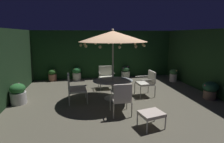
# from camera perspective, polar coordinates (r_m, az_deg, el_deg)

# --- Properties ---
(ground_plane) EXTENTS (7.97, 7.08, 0.02)m
(ground_plane) POSITION_cam_1_polar(r_m,az_deg,el_deg) (6.48, 1.49, -8.98)
(ground_plane) COLOR #605B4B
(hedge_backdrop_rear) EXTENTS (7.97, 0.30, 2.53)m
(hedge_backdrop_rear) POSITION_cam_1_polar(r_m,az_deg,el_deg) (9.45, -2.57, 5.70)
(hedge_backdrop_rear) COLOR #173518
(hedge_backdrop_rear) RESTS_ON ground_plane
(hedge_backdrop_right) EXTENTS (0.30, 7.08, 2.53)m
(hedge_backdrop_right) POSITION_cam_1_polar(r_m,az_deg,el_deg) (7.85, 30.17, 2.75)
(hedge_backdrop_right) COLOR #1B3719
(hedge_backdrop_right) RESTS_ON ground_plane
(patio_dining_table) EXTENTS (1.46, 1.16, 0.71)m
(patio_dining_table) POSITION_cam_1_polar(r_m,az_deg,el_deg) (6.29, 0.28, -4.30)
(patio_dining_table) COLOR #B7AFA6
(patio_dining_table) RESTS_ON ground_plane
(patio_umbrella) EXTENTS (2.37, 2.37, 2.53)m
(patio_umbrella) POSITION_cam_1_polar(r_m,az_deg,el_deg) (6.04, 0.30, 11.55)
(patio_umbrella) COLOR #B7AFA5
(patio_umbrella) RESTS_ON ground_plane
(patio_chair_north) EXTENTS (0.67, 0.61, 0.96)m
(patio_chair_north) POSITION_cam_1_polar(r_m,az_deg,el_deg) (7.58, -2.00, -1.22)
(patio_chair_north) COLOR #B7B4AB
(patio_chair_north) RESTS_ON ground_plane
(patio_chair_northeast) EXTENTS (0.68, 0.69, 0.99)m
(patio_chair_northeast) POSITION_cam_1_polar(r_m,az_deg,el_deg) (6.11, -12.41, -5.04)
(patio_chair_northeast) COLOR #B2B3A9
(patio_chair_northeast) RESTS_ON ground_plane
(patio_chair_east) EXTENTS (0.57, 0.58, 0.99)m
(patio_chair_east) POSITION_cam_1_polar(r_m,az_deg,el_deg) (5.01, 3.15, -8.37)
(patio_chair_east) COLOR #BBB4A4
(patio_chair_east) RESTS_ON ground_plane
(patio_chair_southeast) EXTENTS (0.67, 0.64, 0.96)m
(patio_chair_southeast) POSITION_cam_1_polar(r_m,az_deg,el_deg) (6.75, 11.59, -3.15)
(patio_chair_southeast) COLOR #B9B7A7
(patio_chair_southeast) RESTS_ON ground_plane
(ottoman_footrest) EXTENTS (0.67, 0.59, 0.41)m
(ottoman_footrest) POSITION_cam_1_polar(r_m,az_deg,el_deg) (4.58, 12.91, -13.60)
(ottoman_footrest) COLOR #B3AFAD
(ottoman_footrest) RESTS_ON ground_plane
(potted_plant_back_right) EXTENTS (0.51, 0.51, 0.71)m
(potted_plant_back_right) POSITION_cam_1_polar(r_m,az_deg,el_deg) (6.72, -28.64, -6.44)
(potted_plant_back_right) COLOR beige
(potted_plant_back_right) RESTS_ON ground_plane
(potted_plant_front_corner) EXTENTS (0.41, 0.41, 0.60)m
(potted_plant_front_corner) POSITION_cam_1_polar(r_m,az_deg,el_deg) (9.30, -19.11, -1.05)
(potted_plant_front_corner) COLOR #9F6450
(potted_plant_front_corner) RESTS_ON ground_plane
(potted_plant_left_near) EXTENTS (0.54, 0.54, 0.65)m
(potted_plant_left_near) POSITION_cam_1_polar(r_m,az_deg,el_deg) (7.28, 29.74, -5.17)
(potted_plant_left_near) COLOR #85644E
(potted_plant_left_near) RESTS_ON ground_plane
(potted_plant_right_far) EXTENTS (0.48, 0.48, 0.61)m
(potted_plant_right_far) POSITION_cam_1_polar(r_m,az_deg,el_deg) (9.51, 4.51, -0.22)
(potted_plant_right_far) COLOR beige
(potted_plant_right_far) RESTS_ON ground_plane
(potted_plant_right_near) EXTENTS (0.48, 0.48, 0.66)m
(potted_plant_right_near) POSITION_cam_1_polar(r_m,az_deg,el_deg) (9.21, -11.61, -0.49)
(potted_plant_right_near) COLOR beige
(potted_plant_right_near) RESTS_ON ground_plane
(potted_plant_left_far) EXTENTS (0.40, 0.40, 0.63)m
(potted_plant_left_far) POSITION_cam_1_polar(r_m,az_deg,el_deg) (9.20, 19.64, -1.06)
(potted_plant_left_far) COLOR beige
(potted_plant_left_far) RESTS_ON ground_plane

